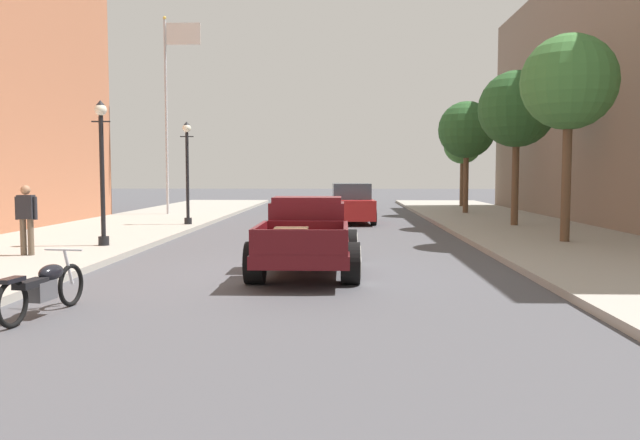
{
  "coord_description": "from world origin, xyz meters",
  "views": [
    {
      "loc": [
        0.83,
        -13.6,
        2.09
      ],
      "look_at": [
        0.29,
        1.25,
        1.0
      ],
      "focal_mm": 36.21,
      "sensor_mm": 36.0,
      "label": 1
    }
  ],
  "objects_px": {
    "hotrod_truck_maroon": "(307,236)",
    "street_tree_farthest": "(463,145)",
    "motorcycle_parked": "(43,286)",
    "pedestrian_sidewalk_left": "(26,216)",
    "car_background_red": "(351,205)",
    "flagpole": "(171,94)",
    "street_lamp_near": "(102,162)",
    "street_lamp_far": "(187,165)",
    "street_tree_nearest": "(569,83)",
    "street_tree_second": "(517,110)",
    "street_tree_third": "(467,130)"
  },
  "relations": [
    {
      "from": "street_tree_third",
      "to": "street_tree_farthest",
      "type": "bearing_deg",
      "value": 81.25
    },
    {
      "from": "car_background_red",
      "to": "flagpole",
      "type": "bearing_deg",
      "value": 158.62
    },
    {
      "from": "pedestrian_sidewalk_left",
      "to": "motorcycle_parked",
      "type": "bearing_deg",
      "value": -61.62
    },
    {
      "from": "hotrod_truck_maroon",
      "to": "motorcycle_parked",
      "type": "height_order",
      "value": "hotrod_truck_maroon"
    },
    {
      "from": "car_background_red",
      "to": "street_tree_nearest",
      "type": "xyz_separation_m",
      "value": [
        5.95,
        -8.4,
        3.81
      ]
    },
    {
      "from": "car_background_red",
      "to": "street_tree_second",
      "type": "height_order",
      "value": "street_tree_second"
    },
    {
      "from": "pedestrian_sidewalk_left",
      "to": "street_tree_nearest",
      "type": "xyz_separation_m",
      "value": [
        13.71,
        3.58,
        3.49
      ]
    },
    {
      "from": "street_tree_second",
      "to": "street_tree_third",
      "type": "xyz_separation_m",
      "value": [
        -0.43,
        7.36,
        -0.27
      ]
    },
    {
      "from": "hotrod_truck_maroon",
      "to": "street_lamp_near",
      "type": "relative_size",
      "value": 1.29
    },
    {
      "from": "pedestrian_sidewalk_left",
      "to": "street_lamp_near",
      "type": "xyz_separation_m",
      "value": [
        1.03,
        2.1,
        1.3
      ]
    },
    {
      "from": "hotrod_truck_maroon",
      "to": "pedestrian_sidewalk_left",
      "type": "distance_m",
      "value": 6.8
    },
    {
      "from": "street_tree_nearest",
      "to": "street_tree_second",
      "type": "bearing_deg",
      "value": 89.2
    },
    {
      "from": "pedestrian_sidewalk_left",
      "to": "street_lamp_far",
      "type": "distance_m",
      "value": 9.47
    },
    {
      "from": "motorcycle_parked",
      "to": "hotrod_truck_maroon",
      "type": "bearing_deg",
      "value": 51.17
    },
    {
      "from": "hotrod_truck_maroon",
      "to": "street_tree_nearest",
      "type": "bearing_deg",
      "value": 34.38
    },
    {
      "from": "pedestrian_sidewalk_left",
      "to": "street_tree_second",
      "type": "height_order",
      "value": "street_tree_second"
    },
    {
      "from": "car_background_red",
      "to": "street_tree_second",
      "type": "xyz_separation_m",
      "value": [
        6.03,
        -2.69,
        3.63
      ]
    },
    {
      "from": "motorcycle_parked",
      "to": "street_tree_nearest",
      "type": "height_order",
      "value": "street_tree_nearest"
    },
    {
      "from": "motorcycle_parked",
      "to": "street_tree_second",
      "type": "bearing_deg",
      "value": 54.45
    },
    {
      "from": "street_lamp_near",
      "to": "street_tree_farthest",
      "type": "bearing_deg",
      "value": 57.39
    },
    {
      "from": "street_lamp_near",
      "to": "street_tree_third",
      "type": "height_order",
      "value": "street_tree_third"
    },
    {
      "from": "car_background_red",
      "to": "pedestrian_sidewalk_left",
      "type": "xyz_separation_m",
      "value": [
        -7.76,
        -11.98,
        0.32
      ]
    },
    {
      "from": "street_tree_farthest",
      "to": "pedestrian_sidewalk_left",
      "type": "bearing_deg",
      "value": -122.06
    },
    {
      "from": "flagpole",
      "to": "street_tree_nearest",
      "type": "relative_size",
      "value": 1.58
    },
    {
      "from": "street_tree_second",
      "to": "car_background_red",
      "type": "bearing_deg",
      "value": 155.94
    },
    {
      "from": "car_background_red",
      "to": "flagpole",
      "type": "xyz_separation_m",
      "value": [
        -8.37,
        3.28,
        5.0
      ]
    },
    {
      "from": "street_lamp_near",
      "to": "flagpole",
      "type": "bearing_deg",
      "value": 97.15
    },
    {
      "from": "motorcycle_parked",
      "to": "street_lamp_near",
      "type": "height_order",
      "value": "street_lamp_near"
    },
    {
      "from": "street_tree_third",
      "to": "street_tree_nearest",
      "type": "bearing_deg",
      "value": -88.47
    },
    {
      "from": "hotrod_truck_maroon",
      "to": "street_lamp_far",
      "type": "xyz_separation_m",
      "value": [
        -5.1,
        10.49,
        1.63
      ]
    },
    {
      "from": "flagpole",
      "to": "street_tree_third",
      "type": "xyz_separation_m",
      "value": [
        13.98,
        1.39,
        -1.64
      ]
    },
    {
      "from": "street_tree_nearest",
      "to": "pedestrian_sidewalk_left",
      "type": "bearing_deg",
      "value": -165.38
    },
    {
      "from": "hotrod_truck_maroon",
      "to": "street_tree_farthest",
      "type": "bearing_deg",
      "value": 72.4
    },
    {
      "from": "street_lamp_near",
      "to": "street_lamp_far",
      "type": "distance_m",
      "value": 7.17
    },
    {
      "from": "pedestrian_sidewalk_left",
      "to": "street_lamp_near",
      "type": "height_order",
      "value": "street_lamp_near"
    },
    {
      "from": "flagpole",
      "to": "motorcycle_parked",
      "type": "bearing_deg",
      "value": -80.0
    },
    {
      "from": "car_background_red",
      "to": "street_lamp_far",
      "type": "distance_m",
      "value": 6.95
    },
    {
      "from": "hotrod_truck_maroon",
      "to": "street_lamp_far",
      "type": "bearing_deg",
      "value": 115.93
    },
    {
      "from": "street_lamp_far",
      "to": "street_tree_third",
      "type": "height_order",
      "value": "street_tree_third"
    },
    {
      "from": "hotrod_truck_maroon",
      "to": "street_tree_farthest",
      "type": "height_order",
      "value": "street_tree_farthest"
    },
    {
      "from": "street_lamp_far",
      "to": "street_tree_nearest",
      "type": "height_order",
      "value": "street_tree_nearest"
    },
    {
      "from": "car_background_red",
      "to": "street_lamp_near",
      "type": "distance_m",
      "value": 12.06
    },
    {
      "from": "street_tree_third",
      "to": "street_tree_farthest",
      "type": "distance_m",
      "value": 6.31
    },
    {
      "from": "car_background_red",
      "to": "street_lamp_near",
      "type": "bearing_deg",
      "value": -124.25
    },
    {
      "from": "street_lamp_near",
      "to": "street_lamp_far",
      "type": "bearing_deg",
      "value": 85.68
    },
    {
      "from": "flagpole",
      "to": "street_lamp_near",
      "type": "bearing_deg",
      "value": -82.85
    },
    {
      "from": "motorcycle_parked",
      "to": "street_tree_farthest",
      "type": "height_order",
      "value": "street_tree_farthest"
    },
    {
      "from": "hotrod_truck_maroon",
      "to": "street_tree_third",
      "type": "xyz_separation_m",
      "value": [
        6.69,
        17.89,
        3.37
      ]
    },
    {
      "from": "street_tree_farthest",
      "to": "street_lamp_far",
      "type": "bearing_deg",
      "value": -133.12
    },
    {
      "from": "street_tree_second",
      "to": "pedestrian_sidewalk_left",
      "type": "bearing_deg",
      "value": -146.05
    }
  ]
}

